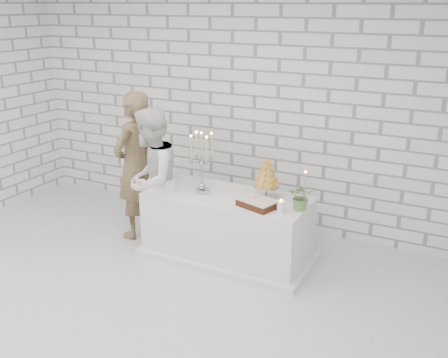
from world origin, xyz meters
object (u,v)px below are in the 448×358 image
at_px(groom, 135,166).
at_px(croquembouche, 267,178).
at_px(bride, 151,181).
at_px(candelabra, 202,163).
at_px(cake_table, 228,227).

distance_m(groom, croquembouche, 1.67).
xyz_separation_m(bride, candelabra, (0.58, 0.14, 0.26)).
height_order(candelabra, croquembouche, candelabra).
distance_m(bride, candelabra, 0.65).
relative_size(cake_table, candelabra, 2.59).
distance_m(cake_table, croquembouche, 0.74).
height_order(cake_table, bride, bride).
relative_size(cake_table, bride, 1.07).
relative_size(groom, candelabra, 2.57).
xyz_separation_m(cake_table, croquembouche, (0.40, 0.13, 0.60)).
bearing_deg(groom, cake_table, 92.35).
xyz_separation_m(bride, croquembouche, (1.28, 0.32, 0.14)).
xyz_separation_m(cake_table, groom, (-1.26, 0.05, 0.52)).
bearing_deg(croquembouche, cake_table, -162.61).
relative_size(groom, bride, 1.07).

